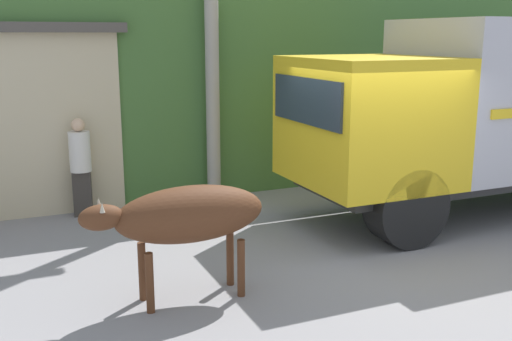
{
  "coord_description": "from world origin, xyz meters",
  "views": [
    {
      "loc": [
        -4.81,
        -6.84,
        2.97
      ],
      "look_at": [
        -1.82,
        0.03,
        1.26
      ],
      "focal_mm": 42.0,
      "sensor_mm": 36.0,
      "label": 1
    }
  ],
  "objects_px": {
    "cargo_truck": "(499,106)",
    "brown_cow": "(187,216)",
    "utility_pole": "(212,35)",
    "pedestrian_on_hill": "(81,163)"
  },
  "relations": [
    {
      "from": "cargo_truck",
      "to": "brown_cow",
      "type": "relative_size",
      "value": 3.35
    },
    {
      "from": "cargo_truck",
      "to": "utility_pole",
      "type": "bearing_deg",
      "value": 146.86
    },
    {
      "from": "brown_cow",
      "to": "utility_pole",
      "type": "bearing_deg",
      "value": 61.01
    },
    {
      "from": "cargo_truck",
      "to": "pedestrian_on_hill",
      "type": "xyz_separation_m",
      "value": [
        -6.52,
        2.46,
        -0.9
      ]
    },
    {
      "from": "pedestrian_on_hill",
      "to": "cargo_truck",
      "type": "bearing_deg",
      "value": 171.85
    },
    {
      "from": "pedestrian_on_hill",
      "to": "utility_pole",
      "type": "xyz_separation_m",
      "value": [
        2.34,
        0.05,
        2.06
      ]
    },
    {
      "from": "cargo_truck",
      "to": "brown_cow",
      "type": "height_order",
      "value": "cargo_truck"
    },
    {
      "from": "brown_cow",
      "to": "pedestrian_on_hill",
      "type": "height_order",
      "value": "pedestrian_on_hill"
    },
    {
      "from": "brown_cow",
      "to": "cargo_truck",
      "type": "bearing_deg",
      "value": 7.62
    },
    {
      "from": "utility_pole",
      "to": "cargo_truck",
      "type": "bearing_deg",
      "value": -30.92
    }
  ]
}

